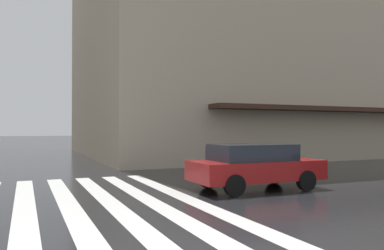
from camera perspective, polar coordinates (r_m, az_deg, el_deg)
The scene contains 3 objects.
zebra_crossing at distance 8.84m, azimuth -17.00°, elevation -12.81°, with size 13.00×6.50×0.01m.
haussmann_block_corner at distance 33.93m, azimuth 11.66°, elevation 16.07°, with size 20.06×29.83×23.73m.
car_red at distance 12.07m, azimuth 9.37°, elevation -5.93°, with size 1.85×4.10×1.41m.
Camera 1 is at (-4.58, 1.93, 1.87)m, focal length 35.81 mm.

